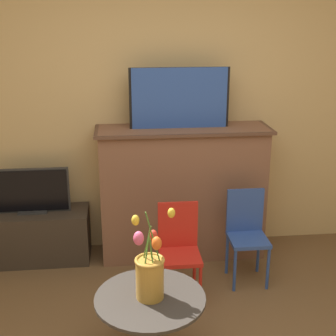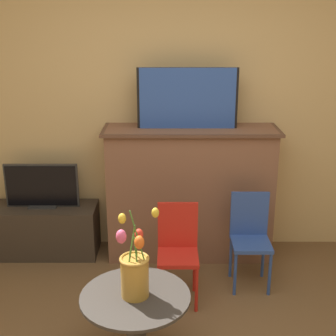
# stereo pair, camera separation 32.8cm
# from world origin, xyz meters

# --- Properties ---
(wall_back) EXTENTS (8.00, 0.06, 2.70)m
(wall_back) POSITION_xyz_m (0.00, 2.13, 1.35)
(wall_back) COLOR tan
(wall_back) RESTS_ON ground
(fireplace_mantel) EXTENTS (1.44, 0.44, 1.13)m
(fireplace_mantel) POSITION_xyz_m (0.12, 1.90, 0.58)
(fireplace_mantel) COLOR brown
(fireplace_mantel) RESTS_ON ground
(painting) EXTENTS (0.81, 0.03, 0.49)m
(painting) POSITION_xyz_m (0.09, 1.90, 1.38)
(painting) COLOR black
(painting) RESTS_ON fireplace_mantel
(tv_stand) EXTENTS (0.90, 0.37, 0.44)m
(tv_stand) POSITION_xyz_m (-1.15, 1.90, 0.22)
(tv_stand) COLOR #382D23
(tv_stand) RESTS_ON ground
(tv_monitor) EXTENTS (0.62, 0.12, 0.38)m
(tv_monitor) POSITION_xyz_m (-1.15, 1.90, 0.63)
(tv_monitor) COLOR #2D2D2D
(tv_monitor) RESTS_ON tv_stand
(chair_red) EXTENTS (0.29, 0.29, 0.73)m
(chair_red) POSITION_xyz_m (0.00, 1.22, 0.42)
(chair_red) COLOR red
(chair_red) RESTS_ON ground
(chair_blue) EXTENTS (0.29, 0.29, 0.73)m
(chair_blue) POSITION_xyz_m (0.56, 1.42, 0.42)
(chair_blue) COLOR #2D4C99
(chair_blue) RESTS_ON ground
(side_table) EXTENTS (0.64, 0.64, 0.49)m
(side_table) POSITION_xyz_m (-0.26, 0.50, 0.32)
(side_table) COLOR #332D28
(side_table) RESTS_ON ground
(vase_tulips) EXTENTS (0.23, 0.21, 0.55)m
(vase_tulips) POSITION_xyz_m (-0.26, 0.49, 0.65)
(vase_tulips) COLOR #B78433
(vase_tulips) RESTS_ON side_table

